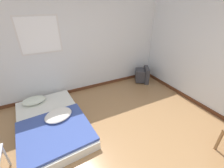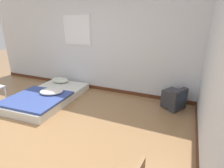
{
  "view_description": "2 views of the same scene",
  "coord_description": "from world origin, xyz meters",
  "views": [
    {
      "loc": [
        -0.8,
        -1.23,
        2.27
      ],
      "look_at": [
        0.7,
        1.73,
        0.45
      ],
      "focal_mm": 24.0,
      "sensor_mm": 36.0,
      "label": 1
    },
    {
      "loc": [
        2.2,
        -1.6,
        1.83
      ],
      "look_at": [
        0.76,
        1.66,
        0.57
      ],
      "focal_mm": 28.0,
      "sensor_mm": 36.0,
      "label": 2
    }
  ],
  "objects": [
    {
      "name": "ground_plane",
      "position": [
        0.0,
        0.0,
        0.0
      ],
      "size": [
        20.0,
        20.0,
        0.0
      ],
      "primitive_type": "plane",
      "color": "#997047"
    },
    {
      "name": "wall_back",
      "position": [
        -0.01,
        2.58,
        1.29
      ],
      "size": [
        7.43,
        0.08,
        2.6
      ],
      "color": "silver",
      "rests_on": "ground_plane"
    },
    {
      "name": "mattress_bed",
      "position": [
        -0.86,
        1.38,
        0.12
      ],
      "size": [
        1.37,
        2.11,
        0.32
      ],
      "color": "silver",
      "rests_on": "ground_plane"
    },
    {
      "name": "crt_tv",
      "position": [
        2.03,
        2.19,
        0.23
      ],
      "size": [
        0.55,
        0.56,
        0.48
      ],
      "color": "#333338",
      "rests_on": "ground_plane"
    }
  ]
}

